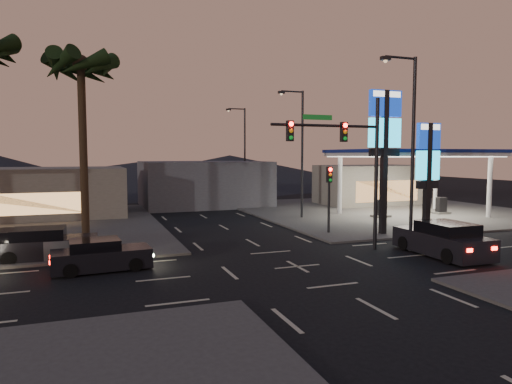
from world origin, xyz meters
name	(u,v)px	position (x,y,z in m)	size (l,w,h in m)	color
ground	(297,267)	(0.00, 0.00, 0.00)	(140.00, 140.00, 0.00)	black
corner_lot_ne	(382,210)	(16.00, 16.00, 0.06)	(24.00, 24.00, 0.12)	#47443F
gas_station	(413,154)	(16.00, 12.00, 5.08)	(12.20, 8.20, 5.47)	silver
convenience_store	(370,185)	(18.00, 21.00, 2.00)	(10.00, 6.00, 4.00)	#726B5B
pylon_sign_tall	(385,133)	(8.50, 5.50, 6.39)	(2.20, 0.35, 9.00)	black
pylon_sign_short	(428,161)	(11.00, 4.50, 4.66)	(1.60, 0.35, 7.00)	black
traffic_signal_mast	(348,151)	(3.76, 1.99, 5.23)	(6.10, 0.39, 8.00)	black
pedestal_signal	(329,189)	(5.50, 6.98, 2.92)	(0.32, 0.39, 4.30)	black
streetlight_near	(410,142)	(6.79, 1.00, 5.72)	(2.14, 0.25, 10.00)	black
streetlight_mid	(300,146)	(6.79, 14.00, 5.72)	(2.14, 0.25, 10.00)	black
streetlight_far	(243,149)	(6.79, 28.00, 5.72)	(2.14, 0.25, 10.00)	black
palm_a	(81,77)	(-9.00, 9.50, 9.43)	(4.41, 4.41, 10.86)	black
building_far_west	(19,193)	(-14.00, 22.00, 2.00)	(16.00, 8.00, 4.00)	#726B5B
building_far_mid	(204,184)	(2.00, 26.00, 2.20)	(12.00, 9.00, 4.40)	#4C4C51
hill_right	(230,169)	(15.00, 60.00, 2.50)	(50.00, 50.00, 5.00)	black
hill_center	(144,173)	(0.00, 60.00, 2.00)	(60.00, 60.00, 4.00)	black
car_lane_a_front	(100,256)	(-8.37, 2.37, 0.64)	(4.34, 2.03, 1.38)	black
car_lane_b_front	(29,246)	(-11.52, 5.46, 0.71)	(4.78, 2.27, 1.52)	#5E5E60
car_lane_b_mid	(45,245)	(-10.81, 5.42, 0.72)	(4.83, 2.17, 1.55)	black
suv_station	(443,240)	(7.79, -0.47, 0.80)	(2.37, 5.23, 1.72)	black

